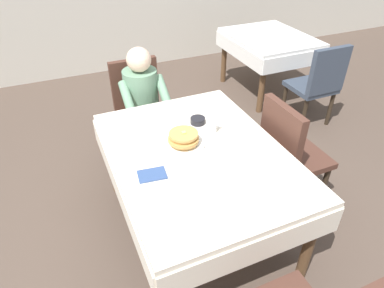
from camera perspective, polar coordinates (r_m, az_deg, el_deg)
name	(u,v)px	position (r m, az deg, el deg)	size (l,w,h in m)	color
ground_plane	(197,227)	(2.77, 0.82, -13.62)	(14.00, 14.00, 0.00)	brown
dining_table_main	(198,162)	(2.32, 0.95, -3.02)	(1.12, 1.52, 0.74)	silver
chair_diner	(139,104)	(3.30, -8.78, 6.63)	(0.44, 0.45, 0.93)	#4C2D23
diner_person	(143,98)	(3.10, -8.19, 7.63)	(0.40, 0.43, 1.12)	gray
chair_right_side	(289,150)	(2.74, 15.76, -0.91)	(0.45, 0.44, 0.93)	#4C2D23
plate_breakfast	(184,145)	(2.32, -1.34, -0.12)	(0.28, 0.28, 0.02)	white
breakfast_stack	(183,138)	(2.29, -1.44, 0.94)	(0.21, 0.21, 0.10)	tan
cup_coffee	(212,126)	(2.45, 3.30, 2.93)	(0.11, 0.08, 0.08)	white
bowl_butter	(198,121)	(2.55, 0.96, 3.92)	(0.11, 0.11, 0.04)	black
fork_left_of_plate	(158,154)	(2.26, -5.61, -1.62)	(0.18, 0.01, 0.01)	silver
knife_right_of_plate	(210,141)	(2.37, 3.09, 0.58)	(0.20, 0.01, 0.01)	silver
spoon_near_edge	(198,171)	(2.11, 1.05, -4.50)	(0.15, 0.01, 0.01)	silver
napkin_folded	(152,175)	(2.09, -6.66, -5.08)	(0.17, 0.12, 0.01)	#334C7F
background_table_far	(269,45)	(4.57, 12.69, 15.77)	(0.92, 1.12, 0.74)	white
background_chair_empty	(319,82)	(3.93, 20.30, 9.70)	(0.44, 0.45, 0.93)	#384251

